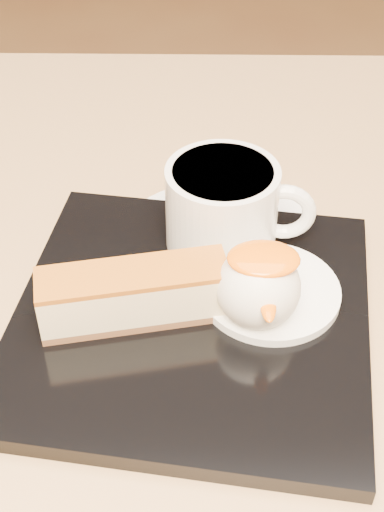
{
  "coord_description": "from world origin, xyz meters",
  "views": [
    {
      "loc": [
        0.05,
        -0.29,
        1.05
      ],
      "look_at": [
        0.05,
        0.04,
        0.76
      ],
      "focal_mm": 50.0,
      "sensor_mm": 36.0,
      "label": 1
    }
  ],
  "objects_px": {
    "coffee_cup": "(225,207)",
    "table": "(129,480)",
    "saucer": "(220,248)",
    "dessert_plate": "(192,317)",
    "ice_cream_scoop": "(258,287)",
    "cheesecake": "(134,294)"
  },
  "relations": [
    {
      "from": "coffee_cup",
      "to": "table",
      "type": "bearing_deg",
      "value": -123.91
    },
    {
      "from": "table",
      "to": "coffee_cup",
      "type": "xyz_separation_m",
      "value": [
        0.07,
        0.09,
        0.2
      ]
    },
    {
      "from": "saucer",
      "to": "dessert_plate",
      "type": "bearing_deg",
      "value": -105.81
    },
    {
      "from": "table",
      "to": "ice_cream_scoop",
      "type": "height_order",
      "value": "ice_cream_scoop"
    },
    {
      "from": "coffee_cup",
      "to": "saucer",
      "type": "bearing_deg",
      "value": -180.0
    },
    {
      "from": "ice_cream_scoop",
      "to": "coffee_cup",
      "type": "bearing_deg",
      "value": 104.58
    },
    {
      "from": "table",
      "to": "ice_cream_scoop",
      "type": "xyz_separation_m",
      "value": [
        0.09,
        0.01,
        0.19
      ]
    },
    {
      "from": "dessert_plate",
      "to": "coffee_cup",
      "type": "distance_m",
      "value": 0.08
    },
    {
      "from": "dessert_plate",
      "to": "ice_cream_scoop",
      "type": "height_order",
      "value": "ice_cream_scoop"
    },
    {
      "from": "table",
      "to": "dessert_plate",
      "type": "bearing_deg",
      "value": 21.28
    },
    {
      "from": "cheesecake",
      "to": "ice_cream_scoop",
      "type": "height_order",
      "value": "ice_cream_scoop"
    },
    {
      "from": "table",
      "to": "coffee_cup",
      "type": "bearing_deg",
      "value": 51.34
    },
    {
      "from": "dessert_plate",
      "to": "ice_cream_scoop",
      "type": "relative_size",
      "value": 4.29
    },
    {
      "from": "dessert_plate",
      "to": "ice_cream_scoop",
      "type": "distance_m",
      "value": 0.05
    },
    {
      "from": "saucer",
      "to": "coffee_cup",
      "type": "distance_m",
      "value": 0.04
    },
    {
      "from": "cheesecake",
      "to": "saucer",
      "type": "xyz_separation_m",
      "value": [
        0.05,
        0.07,
        -0.03
      ]
    },
    {
      "from": "cheesecake",
      "to": "ice_cream_scoop",
      "type": "relative_size",
      "value": 2.31
    },
    {
      "from": "cheesecake",
      "to": "saucer",
      "type": "distance_m",
      "value": 0.09
    },
    {
      "from": "coffee_cup",
      "to": "cheesecake",
      "type": "bearing_deg",
      "value": -122.94
    },
    {
      "from": "cheesecake",
      "to": "table",
      "type": "bearing_deg",
      "value": -144.8
    },
    {
      "from": "dessert_plate",
      "to": "cheesecake",
      "type": "distance_m",
      "value": 0.04
    },
    {
      "from": "dessert_plate",
      "to": "ice_cream_scoop",
      "type": "xyz_separation_m",
      "value": [
        0.04,
        -0.01,
        0.03
      ]
    }
  ]
}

